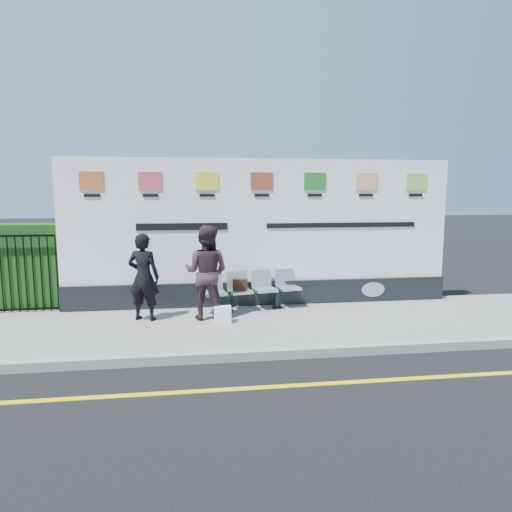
{
  "coord_description": "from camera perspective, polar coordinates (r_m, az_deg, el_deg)",
  "views": [
    {
      "loc": [
        -0.9,
        -5.41,
        2.45
      ],
      "look_at": [
        0.29,
        3.07,
        1.25
      ],
      "focal_mm": 32.0,
      "sensor_mm": 36.0,
      "label": 1
    }
  ],
  "objects": [
    {
      "name": "railing",
      "position": [
        10.08,
        -29.24,
        -1.94
      ],
      "size": [
        2.05,
        0.06,
        1.54
      ],
      "primitive_type": null,
      "color": "black",
      "rests_on": "pavement"
    },
    {
      "name": "bench",
      "position": [
        9.1,
        -0.42,
        -5.48
      ],
      "size": [
        2.03,
        0.88,
        0.42
      ],
      "primitive_type": null,
      "rotation": [
        0.0,
        0.0,
        0.19
      ],
      "color": "silver",
      "rests_on": "pavement"
    },
    {
      "name": "ground",
      "position": [
        6.0,
        1.41,
        -16.11
      ],
      "size": [
        80.0,
        80.0,
        0.0
      ],
      "primitive_type": "plane",
      "color": "black"
    },
    {
      "name": "billboard",
      "position": [
        9.42,
        0.63,
        1.71
      ],
      "size": [
        8.0,
        0.3,
        3.0
      ],
      "color": "black",
      "rests_on": "pavement"
    },
    {
      "name": "kerb",
      "position": [
        6.89,
        0.03,
        -12.22
      ],
      "size": [
        14.0,
        0.18,
        0.14
      ],
      "primitive_type": "cube",
      "color": "gray",
      "rests_on": "ground"
    },
    {
      "name": "yellow_line",
      "position": [
        6.0,
        1.41,
        -16.08
      ],
      "size": [
        14.0,
        0.1,
        0.01
      ],
      "primitive_type": "cube",
      "color": "yellow",
      "rests_on": "ground"
    },
    {
      "name": "carrier_bag_white",
      "position": [
        8.28,
        -4.19,
        -7.31
      ],
      "size": [
        0.3,
        0.18,
        0.3
      ],
      "primitive_type": "cube",
      "color": "white",
      "rests_on": "pavement"
    },
    {
      "name": "pavement",
      "position": [
        8.31,
        -1.43,
        -8.74
      ],
      "size": [
        14.0,
        3.0,
        0.12
      ],
      "primitive_type": "cube",
      "color": "gray",
      "rests_on": "ground"
    },
    {
      "name": "hedge",
      "position": [
        10.48,
        -28.39,
        -1.1
      ],
      "size": [
        2.35,
        0.7,
        1.7
      ],
      "primitive_type": "cube",
      "color": "#194414",
      "rests_on": "pavement"
    },
    {
      "name": "woman_left",
      "position": [
        8.55,
        -13.87,
        -2.55
      ],
      "size": [
        0.67,
        0.54,
        1.6
      ],
      "primitive_type": "imported",
      "rotation": [
        0.0,
        0.0,
        2.83
      ],
      "color": "black",
      "rests_on": "pavement"
    },
    {
      "name": "woman_right",
      "position": [
        8.42,
        -6.2,
        -2.05
      ],
      "size": [
        1.03,
        0.92,
        1.74
      ],
      "primitive_type": "imported",
      "rotation": [
        0.0,
        0.0,
        2.77
      ],
      "color": "#362328",
      "rests_on": "pavement"
    },
    {
      "name": "handbag_brown",
      "position": [
        8.96,
        -1.99,
        -3.59
      ],
      "size": [
        0.3,
        0.18,
        0.22
      ],
      "primitive_type": "cube",
      "rotation": [
        0.0,
        0.0,
        -0.2
      ],
      "color": "black",
      "rests_on": "bench"
    }
  ]
}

